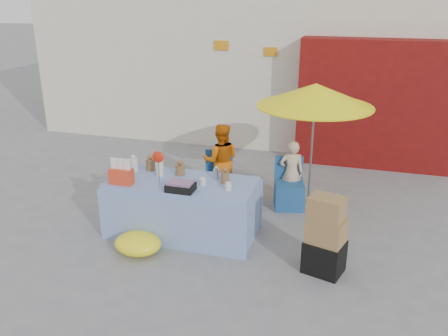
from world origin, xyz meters
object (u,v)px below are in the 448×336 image
(vendor_orange, at_px, (221,161))
(vendor_beige, at_px, (291,173))
(chair_left, at_px, (219,185))
(box_stack, at_px, (325,238))
(chair_right, at_px, (289,193))
(market_table, at_px, (182,207))
(umbrella, at_px, (315,96))

(vendor_orange, relative_size, vendor_beige, 1.17)
(vendor_beige, bearing_deg, chair_left, -8.44)
(vendor_orange, relative_size, box_stack, 1.24)
(chair_right, xyz_separation_m, vendor_beige, (0.00, 0.13, 0.32))
(market_table, bearing_deg, vendor_orange, 83.81)
(market_table, relative_size, vendor_orange, 1.66)
(chair_left, relative_size, umbrella, 0.41)
(chair_right, xyz_separation_m, umbrella, (0.30, 0.28, 1.64))
(vendor_beige, xyz_separation_m, box_stack, (0.75, -1.99, -0.08))
(market_table, height_order, vendor_beige, market_table)
(chair_left, xyz_separation_m, vendor_orange, (0.00, 0.13, 0.41))
(vendor_orange, bearing_deg, chair_right, 159.25)
(market_table, height_order, chair_left, market_table)
(chair_left, xyz_separation_m, umbrella, (1.55, 0.28, 1.64))
(chair_left, bearing_deg, vendor_beige, -8.44)
(market_table, height_order, box_stack, market_table)
(vendor_orange, height_order, box_stack, vendor_orange)
(chair_right, relative_size, box_stack, 0.79)
(umbrella, bearing_deg, chair_right, -136.87)
(umbrella, bearing_deg, market_table, -136.01)
(market_table, height_order, vendor_orange, market_table)
(chair_left, height_order, chair_right, same)
(chair_right, distance_m, vendor_beige, 0.34)
(chair_left, bearing_deg, chair_right, -14.58)
(vendor_orange, distance_m, vendor_beige, 1.25)
(vendor_orange, xyz_separation_m, box_stack, (2.00, -1.99, -0.17))
(umbrella, xyz_separation_m, box_stack, (0.45, -2.14, -1.39))
(chair_right, relative_size, vendor_orange, 0.64)
(vendor_beige, height_order, umbrella, umbrella)
(chair_left, distance_m, vendor_beige, 1.30)
(chair_left, height_order, box_stack, box_stack)
(market_table, distance_m, vendor_beige, 2.07)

